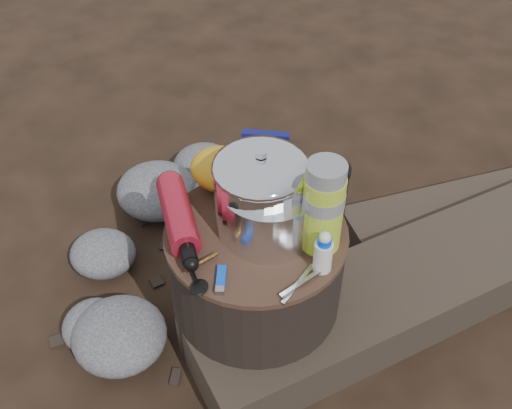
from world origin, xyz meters
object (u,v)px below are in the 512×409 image
(fuel_bottle, at_px, (178,214))
(camping_pot, at_px, (261,192))
(stump, at_px, (256,286))
(log_main, at_px, (476,258))
(travel_mug, at_px, (328,191))
(thermos, at_px, (323,207))

(fuel_bottle, bearing_deg, camping_pot, -15.72)
(stump, distance_m, fuel_bottle, 0.29)
(log_main, height_order, travel_mug, travel_mug)
(log_main, relative_size, thermos, 7.76)
(stump, bearing_deg, thermos, 5.71)
(fuel_bottle, xyz_separation_m, travel_mug, (0.31, 0.16, 0.03))
(camping_pot, distance_m, fuel_bottle, 0.20)
(camping_pot, distance_m, travel_mug, 0.17)
(camping_pot, xyz_separation_m, thermos, (0.14, -0.01, 0.01))
(log_main, relative_size, camping_pot, 8.37)
(log_main, xyz_separation_m, thermos, (-0.39, -0.39, 0.43))
(fuel_bottle, bearing_deg, stump, -22.50)
(stump, xyz_separation_m, log_main, (0.54, 0.41, -0.12))
(thermos, bearing_deg, log_main, 44.86)
(stump, bearing_deg, log_main, 36.90)
(stump, distance_m, log_main, 0.69)
(log_main, distance_m, thermos, 0.70)
(stump, height_order, camping_pot, camping_pot)
(camping_pot, bearing_deg, thermos, -3.55)
(travel_mug, bearing_deg, camping_pot, -144.12)
(log_main, xyz_separation_m, travel_mug, (-0.40, -0.29, 0.39))
(fuel_bottle, bearing_deg, travel_mug, -7.94)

